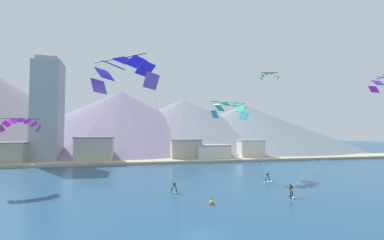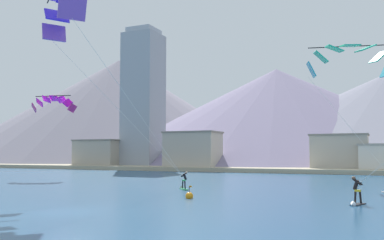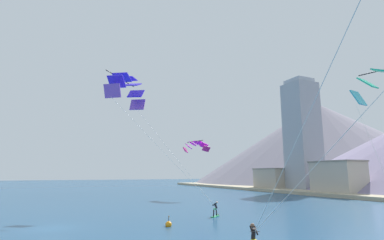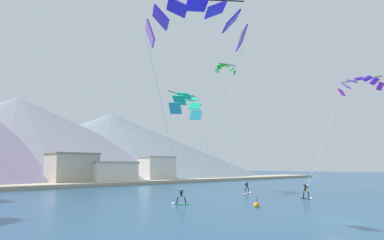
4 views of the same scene
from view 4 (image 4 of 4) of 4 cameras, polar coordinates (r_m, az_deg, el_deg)
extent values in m
plane|color=navy|center=(28.91, 21.36, -14.06)|extent=(400.00, 400.00, 0.00)
cube|color=black|center=(45.83, 17.01, -11.38)|extent=(0.89, 1.50, 0.07)
cylinder|color=black|center=(46.09, 16.65, -10.84)|extent=(0.20, 0.28, 0.77)
cylinder|color=black|center=(45.51, 17.34, -10.87)|extent=(0.20, 0.28, 0.77)
cube|color=yellow|center=(45.77, 16.97, -10.33)|extent=(0.39, 0.34, 0.12)
cylinder|color=black|center=(45.69, 16.87, -9.91)|extent=(0.47, 0.35, 0.66)
cylinder|color=black|center=(45.84, 16.85, -9.67)|extent=(0.55, 0.26, 0.42)
cylinder|color=black|center=(45.65, 17.07, -9.67)|extent=(0.55, 0.26, 0.42)
cylinder|color=black|center=(45.87, 17.13, -9.69)|extent=(0.20, 0.50, 0.03)
sphere|color=brown|center=(45.57, 16.72, -9.41)|extent=(0.24, 0.24, 0.24)
cone|color=white|center=(45.20, 17.78, -11.33)|extent=(0.44, 0.40, 0.36)
cube|color=#33B266|center=(37.60, -1.65, -12.71)|extent=(1.26, 1.39, 0.07)
cylinder|color=black|center=(37.52, -1.03, -12.15)|extent=(0.23, 0.25, 0.69)
cylinder|color=black|center=(37.61, -2.26, -12.13)|extent=(0.23, 0.25, 0.69)
cube|color=#33B266|center=(37.53, -1.64, -11.57)|extent=(0.36, 0.35, 0.12)
cylinder|color=black|center=(37.60, -1.63, -11.08)|extent=(0.43, 0.41, 0.59)
cylinder|color=black|center=(37.47, -1.47, -10.84)|extent=(0.43, 0.38, 0.38)
cylinder|color=black|center=(37.50, -1.81, -10.84)|extent=(0.43, 0.38, 0.38)
cylinder|color=black|center=(37.31, -1.67, -10.90)|extent=(0.36, 0.42, 0.03)
sphere|color=beige|center=(37.71, -1.60, -10.52)|extent=(0.21, 0.21, 0.21)
cone|color=white|center=(37.69, -2.99, -12.59)|extent=(0.47, 0.46, 0.36)
cube|color=white|center=(52.80, 8.36, -10.98)|extent=(1.47, 0.56, 0.07)
cylinder|color=black|center=(52.44, 8.13, -10.59)|extent=(0.24, 0.14, 0.71)
cylinder|color=black|center=(53.11, 8.58, -10.53)|extent=(0.24, 0.14, 0.71)
cube|color=blue|center=(52.75, 8.35, -10.14)|extent=(0.25, 0.31, 0.12)
cylinder|color=black|center=(52.71, 8.39, -9.79)|extent=(0.24, 0.34, 0.59)
cylinder|color=black|center=(52.65, 8.23, -9.61)|extent=(0.12, 0.51, 0.39)
cylinder|color=black|center=(52.85, 8.36, -9.60)|extent=(0.12, 0.51, 0.39)
cylinder|color=black|center=(52.85, 8.12, -9.64)|extent=(0.52, 0.08, 0.03)
sphere|color=brown|center=(52.65, 8.46, -9.37)|extent=(0.22, 0.22, 0.22)
cone|color=white|center=(53.54, 8.86, -10.84)|extent=(0.33, 0.38, 0.36)
cube|color=#BA21BE|center=(61.15, 21.82, 3.95)|extent=(1.48, 0.75, 1.11)
cube|color=#7E31E0|center=(61.03, 22.41, 4.83)|extent=(1.51, 1.05, 0.90)
cube|color=#7E31E0|center=(60.74, 23.23, 5.47)|extent=(1.52, 1.24, 0.58)
cube|color=#7E31E0|center=(60.33, 24.18, 5.79)|extent=(1.53, 1.29, 0.19)
cube|color=#7E31E0|center=(59.83, 25.15, 5.75)|extent=(1.52, 1.28, 0.58)
cube|color=#7E31E0|center=(59.32, 26.04, 5.34)|extent=(1.51, 1.14, 0.90)
cube|color=#BA21BE|center=(58.84, 26.73, 4.62)|extent=(1.49, 0.87, 1.11)
cylinder|color=black|center=(60.90, 24.44, 5.66)|extent=(0.29, 5.84, 0.10)
cylinder|color=silver|center=(53.12, 19.71, -2.18)|extent=(15.06, 1.95, 12.98)
cylinder|color=silver|center=(51.69, 22.67, -1.93)|extent=(14.57, 4.23, 12.98)
cube|color=purple|center=(29.15, 7.58, 12.29)|extent=(1.74, 1.87, 1.53)
cube|color=#3C23F1|center=(29.47, 6.02, 14.71)|extent=(2.14, 2.20, 1.28)
cube|color=#3C23F1|center=(29.59, 3.59, 16.40)|extent=(2.37, 2.42, 0.81)
cube|color=#3C23F1|center=(29.50, 0.67, 17.11)|extent=(2.42, 2.49, 0.20)
cube|color=#3C23F1|center=(29.20, -2.29, 16.72)|extent=(2.33, 2.45, 0.81)
cube|color=#3C23F1|center=(28.76, -4.79, 15.25)|extent=(2.04, 2.26, 1.28)
cube|color=purple|center=(28.22, -6.41, 12.93)|extent=(1.62, 1.96, 1.53)
cylinder|color=silver|center=(32.42, 2.53, -1.39)|extent=(3.60, 10.57, 11.44)
cylinder|color=silver|center=(31.99, -3.86, -1.31)|extent=(9.31, 6.14, 11.44)
cube|color=#30AAC1|center=(52.59, -2.58, 1.81)|extent=(1.26, 2.11, 1.69)
cube|color=#19C794|center=(53.59, -1.95, 3.05)|extent=(1.76, 2.26, 1.43)
cube|color=#19C794|center=(54.93, -1.24, 3.70)|extent=(2.11, 2.34, 0.98)
cube|color=#19C794|center=(56.41, -0.55, 3.73)|extent=(2.27, 2.37, 0.39)
cube|color=#19C794|center=(57.82, 0.02, 3.16)|extent=(2.28, 2.30, 0.98)
cube|color=#19C794|center=(58.99, 0.42, 2.12)|extent=(2.09, 2.16, 1.43)
cube|color=#30AAC1|center=(59.75, 0.60, 0.75)|extent=(1.70, 1.95, 1.69)
cylinder|color=black|center=(56.76, -1.32, 3.79)|extent=(7.81, 2.04, 0.10)
cylinder|color=silver|center=(52.09, 2.64, -4.35)|extent=(7.41, 6.71, 9.81)
cylinder|color=silver|center=(56.08, 4.10, -4.52)|extent=(0.45, 9.91, 9.81)
cube|color=#3D9F73|center=(63.91, 6.41, 7.15)|extent=(0.58, 0.86, 0.75)
cube|color=#10D423|center=(63.83, 6.12, 7.73)|extent=(0.80, 0.93, 0.63)
cube|color=#10D423|center=(63.60, 5.68, 8.16)|extent=(0.93, 0.96, 0.41)
cube|color=#10D423|center=(63.25, 5.14, 8.37)|extent=(0.94, 0.97, 0.13)
cube|color=#10D423|center=(62.83, 4.61, 8.33)|extent=(0.93, 0.96, 0.41)
cube|color=#10D423|center=(62.41, 4.15, 8.05)|extent=(0.81, 0.93, 0.63)
cube|color=#3D9F73|center=(62.06, 3.85, 7.55)|extent=(0.59, 0.86, 0.75)
cylinder|color=black|center=(62.97, 5.33, 8.44)|extent=(3.29, 1.01, 0.10)
sphere|color=orange|center=(36.00, 9.84, -12.68)|extent=(0.56, 0.56, 0.56)
cylinder|color=black|center=(35.96, 9.82, -11.89)|extent=(0.04, 0.04, 0.44)
cube|color=orange|center=(36.01, 9.90, -11.59)|extent=(0.18, 0.01, 0.12)
cube|color=tan|center=(69.33, -23.42, -9.25)|extent=(180.00, 10.00, 0.70)
cube|color=silver|center=(87.11, -5.33, -7.58)|extent=(7.77, 4.30, 5.60)
cube|color=#9D9992|center=(87.13, -5.31, -5.64)|extent=(8.08, 4.48, 0.30)
cube|color=silver|center=(79.62, -12.50, -7.98)|extent=(9.99, 6.71, 4.31)
cube|color=#9D9992|center=(79.60, -12.45, -6.32)|extent=(10.39, 6.98, 0.30)
cube|color=#B7AD9E|center=(75.93, -17.82, -7.25)|extent=(8.86, 5.32, 5.96)
cube|color=gray|center=(75.96, -17.73, -4.89)|extent=(9.22, 5.53, 0.30)
cone|color=slate|center=(138.50, -12.38, -3.69)|extent=(108.27, 108.27, 22.56)
cone|color=gray|center=(128.57, -25.26, -2.38)|extent=(113.24, 113.24, 25.14)
camera|label=1|loc=(22.78, 66.11, 8.82)|focal=24.00mm
camera|label=2|loc=(42.47, 54.46, -4.87)|focal=40.00mm
camera|label=3|loc=(55.60, 33.20, -5.16)|focal=28.00mm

